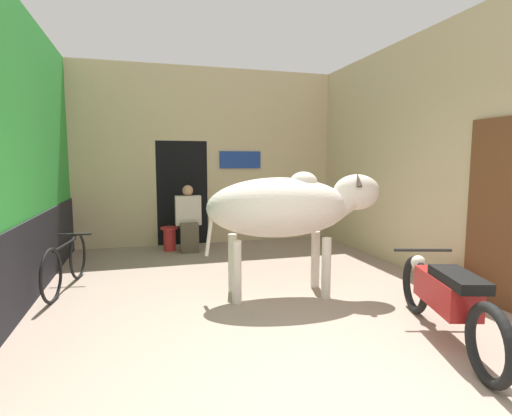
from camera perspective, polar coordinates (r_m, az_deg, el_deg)
ground_plane at (r=3.17m, az=11.11°, el=-24.17°), size 30.00×30.00×0.00m
wall_left_shopfront at (r=5.28m, az=-30.90°, el=6.13°), size 0.25×5.42×3.42m
wall_back_with_doorway at (r=8.14m, az=-8.15°, el=5.70°), size 5.06×0.93×3.42m
wall_right_with_door at (r=6.39m, az=21.73°, el=6.85°), size 0.22×5.42×3.42m
cow at (r=4.79m, az=4.66°, el=0.14°), size 2.18×0.93×1.51m
motorcycle_near at (r=4.02m, az=25.49°, el=-11.35°), size 0.78×1.96×0.73m
bicycle at (r=5.63m, az=-25.52°, el=-7.22°), size 0.44×1.60×0.65m
shopkeeper_seated at (r=7.25m, az=-9.62°, el=-1.34°), size 0.45×0.33×1.20m
plastic_stool at (r=7.46m, az=-12.25°, el=-4.21°), size 0.31×0.31×0.43m
crate at (r=5.49m, az=24.54°, el=-9.58°), size 0.44×0.32×0.28m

